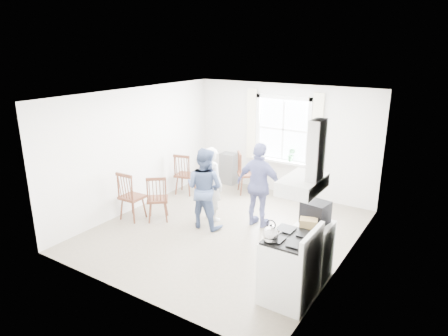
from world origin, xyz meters
TOP-DOWN VIEW (x-y plane):
  - room_shell at (0.00, 0.00)m, footprint 4.62×5.12m
  - window_assembly at (0.00, 2.45)m, footprint 1.88×0.24m
  - range_hood at (2.07, -1.35)m, footprint 0.45×0.76m
  - shelf_unit at (-1.40, 2.33)m, footprint 0.40×0.30m
  - gas_stove at (1.91, -1.35)m, footprint 0.68×0.76m
  - kettle at (1.71, -1.58)m, footprint 0.22×0.22m
  - low_cabinet at (1.98, -0.65)m, footprint 0.50×0.55m
  - stereo_stack at (1.96, -0.61)m, footprint 0.41×0.38m
  - cardboard_box at (1.97, -0.89)m, footprint 0.29×0.24m
  - windsor_chair_a at (-1.88, 1.06)m, footprint 0.51×0.50m
  - windsor_chair_b at (-1.90, -0.69)m, footprint 0.45×0.44m
  - windsor_chair_c at (-1.36, -0.42)m, footprint 0.57×0.57m
  - person_left at (-0.52, 0.29)m, footprint 0.70×0.70m
  - person_mid at (-0.45, -0.07)m, footprint 0.81×0.81m
  - person_right at (0.43, 0.54)m, footprint 1.01×1.01m
  - potted_plant at (0.28, 2.36)m, footprint 0.18×0.18m
  - windsor_chair_d at (-0.76, 1.93)m, footprint 0.59×0.59m

SIDE VIEW (x-z plane):
  - shelf_unit at x=-1.40m, z-range 0.00..0.80m
  - low_cabinet at x=1.98m, z-range 0.00..0.90m
  - gas_stove at x=1.91m, z-range -0.08..1.04m
  - windsor_chair_c at x=-1.36m, z-range 0.11..1.08m
  - windsor_chair_a at x=-1.88m, z-range 0.11..1.12m
  - windsor_chair_d at x=-0.76m, z-range 0.11..1.13m
  - windsor_chair_b at x=-1.90m, z-range 0.11..1.14m
  - person_left at x=-0.52m, z-range 0.00..1.53m
  - person_mid at x=-0.45m, z-range 0.00..1.59m
  - person_right at x=0.43m, z-range 0.00..1.68m
  - cardboard_box at x=1.97m, z-range 0.90..1.06m
  - potted_plant at x=0.28m, z-range 0.85..1.17m
  - kettle at x=1.71m, z-range 0.90..1.21m
  - stereo_stack at x=1.96m, z-range 0.90..1.23m
  - room_shell at x=0.00m, z-range -0.02..2.62m
  - window_assembly at x=0.00m, z-range 0.61..2.31m
  - range_hood at x=2.07m, z-range 1.43..2.37m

